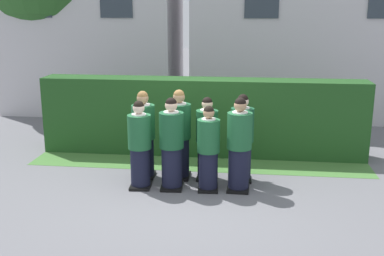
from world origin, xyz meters
name	(u,v)px	position (x,y,z in m)	size (l,w,h in m)	color
ground_plane	(190,188)	(0.00, 0.00, 0.00)	(60.00, 60.00, 0.00)	slate
student_front_row_0	(140,147)	(-0.90, -0.04, 0.76)	(0.41, 0.48, 1.59)	black
student_front_row_1	(172,146)	(-0.33, -0.02, 0.79)	(0.43, 0.49, 1.65)	black
student_front_row_2	(208,151)	(0.32, -0.02, 0.72)	(0.40, 0.46, 1.52)	black
student_front_row_3	(239,147)	(0.85, 0.04, 0.79)	(0.43, 0.49, 1.67)	black
student_rear_row_0	(144,137)	(-0.94, 0.48, 0.79)	(0.43, 0.50, 1.67)	black
student_rear_row_1	(179,136)	(-0.27, 0.54, 0.81)	(0.44, 0.53, 1.69)	black
student_rear_row_2	(207,141)	(0.25, 0.54, 0.75)	(0.41, 0.45, 1.57)	black
student_rear_row_3	(242,140)	(0.89, 0.54, 0.78)	(0.43, 0.52, 1.64)	black
hedge	(202,117)	(0.00, 2.13, 0.83)	(7.00, 0.70, 1.66)	#214C1E
lawn_strip	(198,164)	(0.00, 1.33, 0.00)	(7.00, 0.90, 0.01)	#477A38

